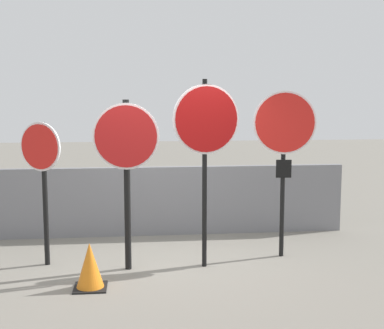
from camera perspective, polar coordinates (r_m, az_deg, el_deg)
ground_plane at (r=7.68m, az=-2.57°, el=-10.51°), size 40.00×40.00×0.00m
fence_back at (r=9.08m, az=-3.22°, el=-3.90°), size 6.24×0.12×1.17m
stop_sign_0 at (r=7.57m, az=-15.74°, el=0.15°), size 0.59×0.37×2.01m
stop_sign_1 at (r=7.12m, az=-7.02°, el=1.20°), size 0.88×0.17×2.31m
stop_sign_2 at (r=7.16m, az=1.51°, el=3.54°), size 0.92×0.25×2.58m
stop_sign_3 at (r=7.75m, az=9.82°, el=2.99°), size 0.90×0.16×2.43m
traffic_cone_0 at (r=6.78m, az=-10.84°, el=-10.58°), size 0.40×0.40×0.57m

